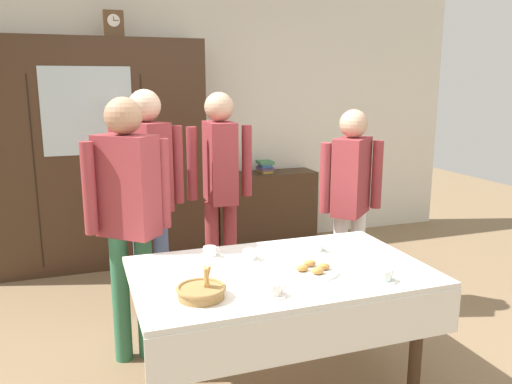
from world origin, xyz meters
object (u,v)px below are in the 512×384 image
Objects in this scene: tea_cup_near_right at (250,256)px; person_by_cabinet at (351,192)px; tea_cup_mid_left at (384,276)px; person_beside_shelf at (220,177)px; mantel_clock at (113,24)px; tea_cup_near_left at (316,247)px; spoon_front_edge at (362,264)px; pastry_plate at (313,270)px; tea_cup_front_edge at (210,253)px; person_behind_table_right at (148,182)px; spoon_near_left at (349,244)px; bookshelf_low at (265,209)px; person_behind_table_left at (128,205)px; book_stack at (265,166)px; tea_cup_far_right at (274,291)px; dining_table at (282,289)px; spoon_back_edge at (173,266)px; wall_cabinet at (90,156)px; bread_basket at (201,291)px.

person_by_cabinet reaches higher than tea_cup_near_right.
person_beside_shelf is at bearing 103.43° from tea_cup_mid_left.
mantel_clock is 1.85× the size of tea_cup_near_left.
pastry_plate is at bearing -176.33° from spoon_front_edge.
person_behind_table_right is at bearing 103.94° from tea_cup_front_edge.
spoon_near_left is 0.08× the size of person_by_cabinet.
person_by_cabinet is (1.04, 0.68, 0.16)m from tea_cup_near_right.
tea_cup_near_right is at bearing -112.21° from bookshelf_low.
spoon_near_left and spoon_front_edge have the same top height.
tea_cup_mid_left is 1.75m from person_beside_shelf.
person_by_cabinet is at bearing 6.93° from person_behind_table_left.
book_stack is 1.69× the size of tea_cup_far_right.
tea_cup_far_right is at bearing -96.74° from person_beside_shelf.
dining_table is 13.45× the size of spoon_front_edge.
mantel_clock is at bearing 102.06° from tea_cup_near_right.
tea_cup_front_edge is (-1.19, -2.29, 0.38)m from bookshelf_low.
spoon_front_edge is at bearing -98.74° from bookshelf_low.
tea_cup_front_edge is (-0.31, 0.35, 0.13)m from dining_table.
book_stack is 2.48m from tea_cup_near_left.
mantel_clock is 2.84m from tea_cup_near_right.
spoon_back_edge is (-1.01, 0.31, 0.00)m from spoon_front_edge.
spoon_near_left is 0.07× the size of person_beside_shelf.
tea_cup_far_right reaches higher than bookshelf_low.
dining_table is 7.27× the size of book_stack.
wall_cabinet is at bearing -178.37° from book_stack.
tea_cup_near_left reaches higher than spoon_front_edge.
mantel_clock is 0.14× the size of person_behind_table_left.
person_behind_table_right is at bearing 91.70° from bread_basket.
bookshelf_low is 8.48× the size of tea_cup_front_edge.
spoon_back_edge is at bearing 162.70° from spoon_front_edge.
bread_basket is 0.14× the size of person_behind_table_left.
bread_basket is at bearing -115.76° from book_stack.
bookshelf_low is 9.26× the size of spoon_front_edge.
person_behind_table_right is (0.36, -1.33, -0.03)m from wall_cabinet.
spoon_front_edge is (-0.41, -2.69, -0.12)m from book_stack.
pastry_plate reaches higher than spoon_front_edge.
tea_cup_far_right is at bearing 178.46° from tea_cup_mid_left.
spoon_back_edge is at bearing -178.39° from spoon_near_left.
tea_cup_near_right is 0.46× the size of pastry_plate.
pastry_plate is at bearing -104.99° from book_stack.
tea_cup_near_right is 1.09× the size of spoon_front_edge.
spoon_back_edge is at bearing -120.93° from bookshelf_low.
tea_cup_far_right is at bearing -132.56° from tea_cup_near_left.
tea_cup_mid_left is 0.94m from bread_basket.
book_stack is 1.69× the size of tea_cup_near_left.
tea_cup_far_right is 1.09× the size of spoon_back_edge.
dining_table is 12.32× the size of tea_cup_mid_left.
wall_cabinet reaches higher than tea_cup_far_right.
tea_cup_near_right is (0.51, -2.37, -1.49)m from mantel_clock.
bookshelf_low is at bearing 64.24° from bread_basket.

